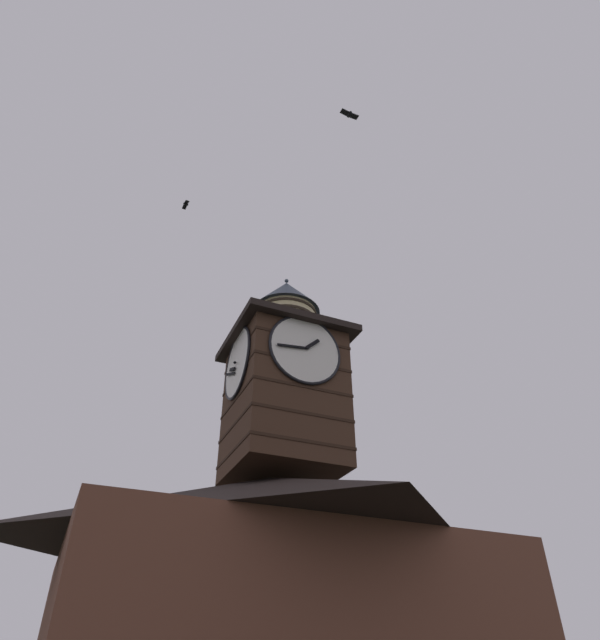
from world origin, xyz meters
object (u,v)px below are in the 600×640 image
object	(u,v)px
building_main	(265,610)
flying_bird_high	(186,204)
clock_tower	(284,381)
moon	(298,537)
flying_bird_low	(349,114)
pine_tree_behind	(245,547)

from	to	relation	value
building_main	flying_bird_high	distance (m)	13.90
clock_tower	building_main	bearing A→B (deg)	-37.09
building_main	moon	xyz separation A→B (m)	(-19.20, -42.34, 12.08)
flying_bird_low	flying_bird_high	bearing A→B (deg)	-43.82
clock_tower	pine_tree_behind	distance (m)	6.36
flying_bird_low	building_main	bearing A→B (deg)	-83.69
clock_tower	flying_bird_high	world-z (taller)	flying_bird_high
clock_tower	pine_tree_behind	world-z (taller)	clock_tower
pine_tree_behind	flying_bird_high	xyz separation A→B (m)	(4.73, 5.10, 10.79)
pine_tree_behind	flying_bird_high	world-z (taller)	flying_bird_high
building_main	flying_bird_high	size ratio (longest dim) A/B	23.94
clock_tower	flying_bird_low	xyz separation A→B (m)	(-0.27, 5.28, 8.41)
pine_tree_behind	building_main	bearing A→B (deg)	80.87
clock_tower	flying_bird_low	bearing A→B (deg)	92.88
clock_tower	flying_bird_high	size ratio (longest dim) A/B	16.12
building_main	pine_tree_behind	xyz separation A→B (m)	(-0.65, -4.06, 2.45)
moon	flying_bird_high	world-z (taller)	flying_bird_high
moon	flying_bird_high	size ratio (longest dim) A/B	3.40
flying_bird_high	flying_bird_low	xyz separation A→B (m)	(-4.69, 4.50, 2.27)
moon	flying_bird_low	distance (m)	51.48
pine_tree_behind	flying_bird_low	distance (m)	16.21
flying_bird_high	building_main	bearing A→B (deg)	-165.63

